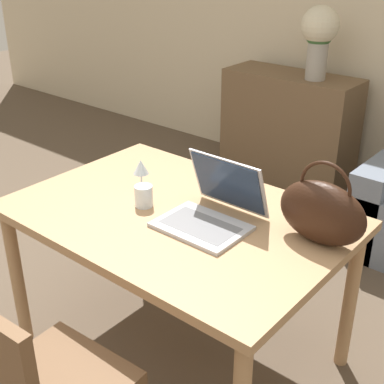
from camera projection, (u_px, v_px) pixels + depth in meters
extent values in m
cube|color=#A87F56|center=(177.00, 216.00, 2.25)|extent=(1.39, 0.95, 0.04)
cylinder|color=#A87F56|center=(17.00, 278.00, 2.49)|extent=(0.06, 0.06, 0.71)
cylinder|color=#A87F56|center=(143.00, 213.00, 3.07)|extent=(0.06, 0.06, 0.71)
cylinder|color=#A87F56|center=(350.00, 300.00, 2.34)|extent=(0.06, 0.06, 0.71)
cylinder|color=brown|center=(66.00, 381.00, 2.11)|extent=(0.04, 0.04, 0.42)
cube|color=brown|center=(288.00, 128.00, 4.17)|extent=(1.03, 0.40, 0.85)
cube|color=#ADADB2|center=(201.00, 226.00, 2.12)|extent=(0.35, 0.26, 0.02)
cube|color=slate|center=(200.00, 225.00, 2.11)|extent=(0.30, 0.17, 0.00)
cube|color=#ADADB2|center=(229.00, 183.00, 2.19)|extent=(0.35, 0.09, 0.24)
cube|color=#23334C|center=(228.00, 183.00, 2.18)|extent=(0.32, 0.08, 0.22)
cylinder|color=silver|center=(144.00, 196.00, 2.28)|extent=(0.08, 0.08, 0.09)
cylinder|color=silver|center=(142.00, 191.00, 2.42)|extent=(0.06, 0.06, 0.01)
cylinder|color=silver|center=(142.00, 182.00, 2.40)|extent=(0.01, 0.01, 0.08)
cone|color=silver|center=(141.00, 167.00, 2.37)|extent=(0.07, 0.07, 0.07)
ellipsoid|color=black|center=(322.00, 213.00, 1.98)|extent=(0.34, 0.14, 0.25)
torus|color=black|center=(325.00, 187.00, 1.93)|extent=(0.20, 0.01, 0.20)
cylinder|color=#9E998E|center=(317.00, 60.00, 3.78)|extent=(0.15, 0.15, 0.28)
sphere|color=#3D6B38|center=(319.00, 33.00, 3.70)|extent=(0.20, 0.20, 0.20)
sphere|color=beige|center=(320.00, 25.00, 3.67)|extent=(0.26, 0.26, 0.26)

